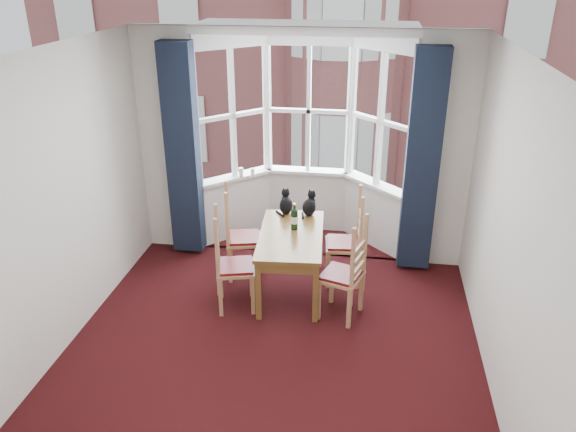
% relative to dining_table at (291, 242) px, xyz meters
% --- Properties ---
extents(floor, '(4.50, 4.50, 0.00)m').
position_rel_dining_table_xyz_m(floor, '(-0.02, -1.31, -0.62)').
color(floor, black).
rests_on(floor, ground).
extents(ceiling, '(4.50, 4.50, 0.00)m').
position_rel_dining_table_xyz_m(ceiling, '(-0.02, -1.31, 2.18)').
color(ceiling, white).
rests_on(ceiling, floor).
extents(wall_left, '(0.00, 4.50, 4.50)m').
position_rel_dining_table_xyz_m(wall_left, '(-2.02, -1.31, 0.78)').
color(wall_left, silver).
rests_on(wall_left, floor).
extents(wall_right, '(0.00, 4.50, 4.50)m').
position_rel_dining_table_xyz_m(wall_right, '(1.98, -1.31, 0.78)').
color(wall_right, silver).
rests_on(wall_right, floor).
extents(wall_near, '(4.00, 0.00, 4.00)m').
position_rel_dining_table_xyz_m(wall_near, '(-0.02, -3.56, 0.78)').
color(wall_near, silver).
rests_on(wall_near, floor).
extents(wall_back_pier_left, '(0.70, 0.12, 2.80)m').
position_rel_dining_table_xyz_m(wall_back_pier_left, '(-1.67, 0.94, 0.78)').
color(wall_back_pier_left, silver).
rests_on(wall_back_pier_left, floor).
extents(wall_back_pier_right, '(0.70, 0.12, 2.80)m').
position_rel_dining_table_xyz_m(wall_back_pier_right, '(1.63, 0.94, 0.78)').
color(wall_back_pier_right, silver).
rests_on(wall_back_pier_right, floor).
extents(bay_window, '(2.76, 0.94, 2.80)m').
position_rel_dining_table_xyz_m(bay_window, '(-0.02, 1.44, 0.78)').
color(bay_window, white).
rests_on(bay_window, floor).
extents(curtain_left, '(0.38, 0.22, 2.60)m').
position_rel_dining_table_xyz_m(curtain_left, '(-1.44, 0.76, 0.73)').
color(curtain_left, '#161E31').
rests_on(curtain_left, floor).
extents(curtain_right, '(0.38, 0.22, 2.60)m').
position_rel_dining_table_xyz_m(curtain_right, '(1.40, 0.76, 0.73)').
color(curtain_right, '#161E31').
rests_on(curtain_right, floor).
extents(dining_table, '(0.79, 1.34, 0.72)m').
position_rel_dining_table_xyz_m(dining_table, '(0.00, 0.00, 0.00)').
color(dining_table, brown).
rests_on(dining_table, floor).
extents(chair_left_near, '(0.49, 0.51, 0.92)m').
position_rel_dining_table_xyz_m(chair_left_near, '(-0.63, -0.43, -0.15)').
color(chair_left_near, tan).
rests_on(chair_left_near, floor).
extents(chair_left_far, '(0.49, 0.50, 0.92)m').
position_rel_dining_table_xyz_m(chair_left_far, '(-0.69, 0.25, -0.15)').
color(chair_left_far, tan).
rests_on(chair_left_far, floor).
extents(chair_right_near, '(0.51, 0.52, 0.92)m').
position_rel_dining_table_xyz_m(chair_right_near, '(0.67, -0.44, -0.15)').
color(chair_right_near, tan).
rests_on(chair_right_near, floor).
extents(chair_right_far, '(0.44, 0.46, 0.92)m').
position_rel_dining_table_xyz_m(chair_right_far, '(0.65, 0.32, -0.15)').
color(chair_right_far, tan).
rests_on(chair_right_far, floor).
extents(cat_left, '(0.20, 0.25, 0.30)m').
position_rel_dining_table_xyz_m(cat_left, '(-0.14, 0.55, 0.21)').
color(cat_left, black).
rests_on(cat_left, dining_table).
extents(cat_right, '(0.21, 0.25, 0.30)m').
position_rel_dining_table_xyz_m(cat_right, '(0.14, 0.55, 0.21)').
color(cat_right, black).
rests_on(cat_right, dining_table).
extents(wine_bottle, '(0.08, 0.08, 0.31)m').
position_rel_dining_table_xyz_m(wine_bottle, '(0.02, 0.12, 0.23)').
color(wine_bottle, black).
rests_on(wine_bottle, dining_table).
extents(candle_tall, '(0.06, 0.06, 0.12)m').
position_rel_dining_table_xyz_m(candle_tall, '(-0.86, 1.29, 0.31)').
color(candle_tall, white).
rests_on(candle_tall, bay_window).
extents(candle_short, '(0.06, 0.06, 0.11)m').
position_rel_dining_table_xyz_m(candle_short, '(-0.71, 1.32, 0.30)').
color(candle_short, white).
rests_on(candle_short, bay_window).
extents(street, '(80.00, 80.00, 0.00)m').
position_rel_dining_table_xyz_m(street, '(-0.02, 30.94, -6.62)').
color(street, '#333335').
rests_on(street, ground).
extents(tenement_building, '(18.40, 7.80, 15.20)m').
position_rel_dining_table_xyz_m(tenement_building, '(-0.02, 12.70, 0.98)').
color(tenement_building, '#904C4A').
rests_on(tenement_building, street).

